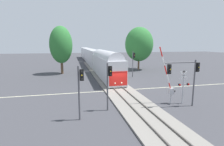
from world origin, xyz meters
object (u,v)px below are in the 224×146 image
object	(u,v)px
oak_far_right	(139,44)
crossing_signal_mast	(183,83)
oak_behind_train	(61,45)
traffic_signal_median	(109,79)
traffic_signal_near_left	(80,84)
crossing_gate_near	(170,86)
traffic_signal_far_side	(134,60)
traffic_signal_near_right	(187,72)
commuter_train	(92,56)

from	to	relation	value
oak_far_right	crossing_signal_mast	bearing A→B (deg)	-101.10
crossing_signal_mast	oak_behind_train	world-z (taller)	oak_behind_train
traffic_signal_median	traffic_signal_near_left	distance (m)	3.35
crossing_gate_near	traffic_signal_near_left	distance (m)	10.37
crossing_gate_near	crossing_signal_mast	world-z (taller)	crossing_gate_near
traffic_signal_far_side	oak_far_right	size ratio (longest dim) A/B	0.48
traffic_signal_near_right	traffic_signal_near_left	bearing A→B (deg)	-175.87
crossing_signal_mast	crossing_gate_near	bearing A→B (deg)	165.23
commuter_train	oak_far_right	world-z (taller)	oak_far_right
commuter_train	crossing_gate_near	xyz separation A→B (m)	(4.09, -39.28, -0.69)
traffic_signal_near_right	traffic_signal_median	distance (m)	8.25
traffic_signal_far_side	oak_far_right	world-z (taller)	oak_far_right
oak_behind_train	oak_far_right	bearing A→B (deg)	6.72
crossing_signal_mast	oak_behind_train	distance (m)	28.38
oak_behind_train	commuter_train	bearing A→B (deg)	60.53
traffic_signal_near_right	oak_behind_train	distance (m)	28.81
crossing_gate_near	crossing_signal_mast	xyz separation A→B (m)	(1.43, -0.38, 0.32)
crossing_signal_mast	traffic_signal_near_right	world-z (taller)	traffic_signal_near_right
commuter_train	traffic_signal_near_right	bearing A→B (deg)	-82.83
traffic_signal_median	oak_behind_train	size ratio (longest dim) A/B	0.46
crossing_gate_near	oak_behind_train	distance (m)	27.41
traffic_signal_far_side	oak_far_right	bearing A→B (deg)	62.82
oak_behind_train	oak_far_right	distance (m)	19.59
crossing_signal_mast	traffic_signal_far_side	bearing A→B (deg)	89.68
traffic_signal_far_side	oak_behind_train	bearing A→B (deg)	151.97
traffic_signal_median	traffic_signal_near_left	world-z (taller)	traffic_signal_near_left
traffic_signal_near_right	oak_behind_train	bearing A→B (deg)	118.89
commuter_train	crossing_gate_near	world-z (taller)	crossing_gate_near
traffic_signal_near_left	oak_behind_train	bearing A→B (deg)	96.08
traffic_signal_near_left	oak_behind_train	distance (m)	26.26
traffic_signal_near_right	oak_far_right	bearing A→B (deg)	78.45
commuter_train	traffic_signal_far_side	world-z (taller)	commuter_train
crossing_gate_near	oak_behind_train	bearing A→B (deg)	118.34
crossing_signal_mast	oak_far_right	xyz separation A→B (m)	(5.19, 26.46, 4.27)
traffic_signal_far_side	oak_behind_train	world-z (taller)	oak_behind_train
crossing_gate_near	traffic_signal_near_left	size ratio (longest dim) A/B	1.32
traffic_signal_median	traffic_signal_near_right	bearing A→B (deg)	-6.04
crossing_gate_near	traffic_signal_median	world-z (taller)	crossing_gate_near
crossing_signal_mast	commuter_train	bearing A→B (deg)	97.92
crossing_signal_mast	traffic_signal_far_side	xyz separation A→B (m)	(0.09, 16.53, 1.19)
crossing_gate_near	traffic_signal_median	distance (m)	7.29
crossing_gate_near	oak_behind_train	size ratio (longest dim) A/B	0.60
commuter_train	traffic_signal_far_side	distance (m)	23.81
crossing_signal_mast	traffic_signal_median	size ratio (longest dim) A/B	0.79
traffic_signal_far_side	traffic_signal_near_left	xyz separation A→B (m)	(-11.60, -18.27, -0.27)
commuter_train	traffic_signal_near_left	size ratio (longest dim) A/B	13.99
traffic_signal_median	oak_far_right	world-z (taller)	oak_far_right
traffic_signal_far_side	traffic_signal_near_left	size ratio (longest dim) A/B	1.08
commuter_train	traffic_signal_near_right	distance (m)	40.93
crossing_gate_near	oak_far_right	world-z (taller)	oak_far_right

